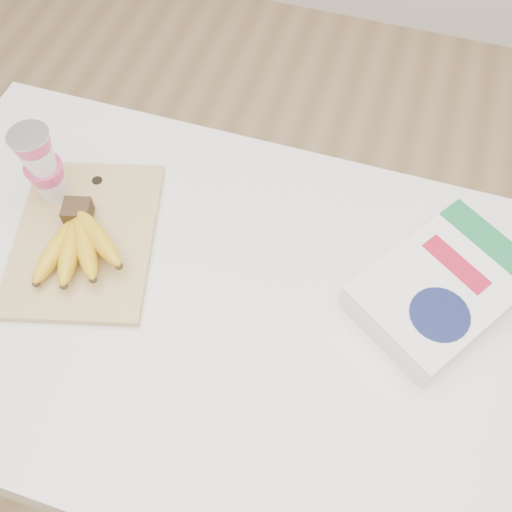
{
  "coord_description": "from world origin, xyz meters",
  "views": [
    {
      "loc": [
        0.24,
        -0.4,
        1.72
      ],
      "look_at": [
        0.09,
        0.08,
        0.89
      ],
      "focal_mm": 40.0,
      "sensor_mm": 36.0,
      "label": 1
    }
  ],
  "objects_px": {
    "table": "(209,377)",
    "cutting_board": "(85,238)",
    "cereal_box": "(441,288)",
    "bananas": "(78,242)",
    "yogurt_stack": "(42,164)"
  },
  "relations": [
    {
      "from": "table",
      "to": "cutting_board",
      "type": "bearing_deg",
      "value": 168.09
    },
    {
      "from": "cutting_board",
      "to": "cereal_box",
      "type": "distance_m",
      "value": 0.63
    },
    {
      "from": "table",
      "to": "bananas",
      "type": "distance_m",
      "value": 0.51
    },
    {
      "from": "cutting_board",
      "to": "yogurt_stack",
      "type": "relative_size",
      "value": 2.03
    },
    {
      "from": "table",
      "to": "yogurt_stack",
      "type": "xyz_separation_m",
      "value": [
        -0.31,
        0.11,
        0.53
      ]
    },
    {
      "from": "yogurt_stack",
      "to": "cereal_box",
      "type": "distance_m",
      "value": 0.72
    },
    {
      "from": "yogurt_stack",
      "to": "cereal_box",
      "type": "height_order",
      "value": "yogurt_stack"
    },
    {
      "from": "table",
      "to": "cutting_board",
      "type": "height_order",
      "value": "cutting_board"
    },
    {
      "from": "bananas",
      "to": "cereal_box",
      "type": "relative_size",
      "value": 0.54
    },
    {
      "from": "yogurt_stack",
      "to": "cereal_box",
      "type": "xyz_separation_m",
      "value": [
        0.72,
        0.01,
        -0.08
      ]
    },
    {
      "from": "bananas",
      "to": "cereal_box",
      "type": "height_order",
      "value": "bananas"
    },
    {
      "from": "bananas",
      "to": "cereal_box",
      "type": "bearing_deg",
      "value": 9.65
    },
    {
      "from": "table",
      "to": "cereal_box",
      "type": "distance_m",
      "value": 0.62
    },
    {
      "from": "table",
      "to": "cutting_board",
      "type": "xyz_separation_m",
      "value": [
        -0.22,
        0.05,
        0.43
      ]
    },
    {
      "from": "yogurt_stack",
      "to": "cutting_board",
      "type": "bearing_deg",
      "value": -36.51
    }
  ]
}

